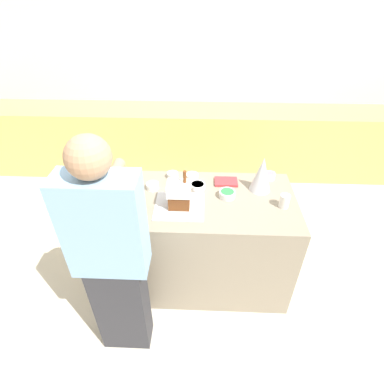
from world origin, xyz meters
name	(u,v)px	position (x,y,z in m)	size (l,w,h in m)	color
ground_plane	(201,274)	(0.00, 0.00, 0.00)	(12.00, 12.00, 0.00)	beige
wall_back	(206,69)	(0.00, 2.19, 1.30)	(8.00, 0.05, 2.60)	white
back_cabinet_block	(204,141)	(0.00, 1.86, 0.44)	(6.00, 0.60, 0.88)	#DBBC60
kitchen_island	(202,240)	(0.00, 0.00, 0.44)	(1.42, 0.76, 0.88)	gray
baking_tray	(179,206)	(-0.18, -0.10, 0.89)	(0.36, 0.34, 0.01)	silver
gingerbread_house	(179,194)	(-0.18, -0.10, 1.00)	(0.17, 0.14, 0.29)	brown
decorative_tree	(262,174)	(0.44, 0.14, 1.03)	(0.17, 0.17, 0.29)	silver
candy_bowl_far_left	(131,192)	(-0.57, 0.04, 0.90)	(0.13, 0.13, 0.04)	white
candy_bowl_far_right	(198,186)	(-0.05, 0.13, 0.91)	(0.12, 0.12, 0.05)	white
candy_bowl_beside_tree	(192,176)	(-0.10, 0.26, 0.91)	(0.10, 0.10, 0.05)	white
candy_bowl_near_tray_right	(173,175)	(-0.26, 0.29, 0.91)	(0.09, 0.09, 0.04)	white
candy_bowl_behind_tray	(270,176)	(0.55, 0.30, 0.91)	(0.09, 0.09, 0.05)	white
candy_bowl_front_corner	(153,186)	(-0.41, 0.12, 0.91)	(0.10, 0.10, 0.05)	white
candy_bowl_center_rear	(227,194)	(0.18, 0.03, 0.91)	(0.12, 0.12, 0.05)	silver
cookbook	(226,182)	(0.18, 0.22, 0.89)	(0.19, 0.13, 0.02)	#B23338
mug	(284,201)	(0.59, -0.07, 0.94)	(0.07, 0.07, 0.10)	white
person	(112,259)	(-0.55, -0.61, 0.87)	(0.44, 0.55, 1.69)	#333338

